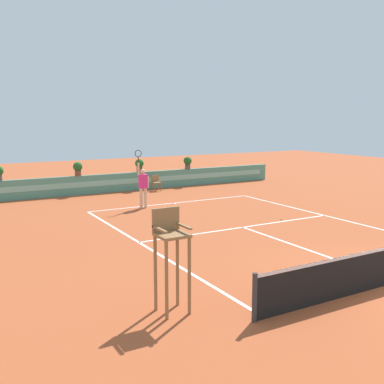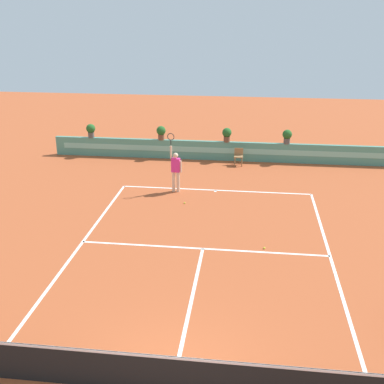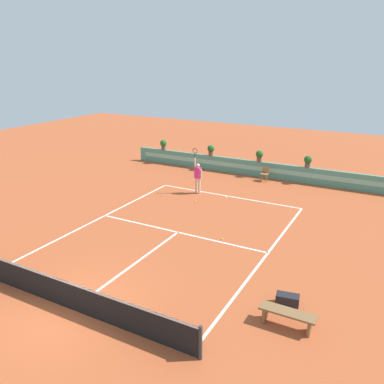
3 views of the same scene
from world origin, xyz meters
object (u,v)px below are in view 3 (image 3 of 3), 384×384
at_px(bench_courtside, 287,315).
at_px(tennis_player, 198,175).
at_px(potted_plant_centre, 259,155).
at_px(potted_plant_left, 211,150).
at_px(potted_plant_far_left, 163,144).
at_px(ball_kid_chair, 265,173).
at_px(tennis_ball_mid_court, 195,201).
at_px(tennis_ball_near_baseline, 222,239).
at_px(potted_plant_right, 308,161).
at_px(gear_bag, 287,300).

xyz_separation_m(bench_courtside, tennis_player, (-7.69, 9.23, 0.67)).
relative_size(potted_plant_centre, potted_plant_left, 1.00).
relative_size(potted_plant_far_left, potted_plant_left, 1.00).
xyz_separation_m(ball_kid_chair, potted_plant_far_left, (-7.89, 0.73, 0.93)).
bearing_deg(potted_plant_far_left, ball_kid_chair, -5.30).
bearing_deg(potted_plant_left, ball_kid_chair, -10.13).
bearing_deg(potted_plant_far_left, tennis_ball_mid_court, -46.44).
xyz_separation_m(ball_kid_chair, tennis_player, (-2.57, -4.12, 0.57)).
height_order(tennis_ball_near_baseline, potted_plant_right, potted_plant_right).
bearing_deg(potted_plant_left, potted_plant_centre, 0.00).
bearing_deg(tennis_player, tennis_ball_near_baseline, -52.80).
bearing_deg(ball_kid_chair, bench_courtside, -69.00).
xyz_separation_m(potted_plant_far_left, potted_plant_centre, (7.24, 0.00, 0.00)).
bearing_deg(potted_plant_right, tennis_ball_mid_court, -125.41).
height_order(tennis_player, potted_plant_left, tennis_player).
distance_m(ball_kid_chair, tennis_player, 4.88).
relative_size(gear_bag, tennis_player, 0.27).
height_order(bench_courtside, tennis_ball_mid_court, bench_courtside).
distance_m(bench_courtside, potted_plant_centre, 15.25).
xyz_separation_m(tennis_player, potted_plant_left, (-1.53, 4.85, 0.36)).
xyz_separation_m(potted_plant_far_left, potted_plant_left, (3.80, 0.00, 0.00)).
bearing_deg(tennis_ball_mid_court, ball_kid_chair, 69.87).
distance_m(tennis_ball_mid_court, potted_plant_far_left, 8.66).
relative_size(bench_courtside, tennis_player, 0.62).
relative_size(tennis_player, potted_plant_left, 3.57).
relative_size(potted_plant_left, potted_plant_right, 1.00).
distance_m(potted_plant_far_left, potted_plant_centre, 7.24).
xyz_separation_m(gear_bag, potted_plant_left, (-8.95, 13.04, 1.23)).
height_order(tennis_ball_near_baseline, tennis_ball_mid_court, same).
height_order(bench_courtside, potted_plant_far_left, potted_plant_far_left).
relative_size(tennis_ball_mid_court, potted_plant_centre, 0.09).
bearing_deg(potted_plant_far_left, potted_plant_centre, 0.00).
bearing_deg(potted_plant_right, potted_plant_far_left, 180.00).
relative_size(ball_kid_chair, tennis_player, 0.33).
xyz_separation_m(ball_kid_chair, potted_plant_centre, (-0.66, 0.73, 0.93)).
distance_m(tennis_player, potted_plant_far_left, 7.21).
height_order(tennis_player, tennis_ball_near_baseline, tennis_player).
bearing_deg(potted_plant_far_left, bench_courtside, -47.24).
bearing_deg(gear_bag, potted_plant_right, 100.64).
bearing_deg(tennis_player, potted_plant_right, 44.29).
xyz_separation_m(tennis_ball_mid_court, potted_plant_centre, (1.35, 6.20, 1.38)).
relative_size(ball_kid_chair, potted_plant_right, 1.17).
xyz_separation_m(gear_bag, tennis_ball_near_baseline, (-3.70, 3.29, -0.15)).
bearing_deg(tennis_ball_near_baseline, ball_kid_chair, 97.29).
distance_m(tennis_ball_near_baseline, potted_plant_far_left, 13.37).
xyz_separation_m(tennis_ball_mid_court, potted_plant_far_left, (-5.89, 6.20, 1.38)).
bearing_deg(tennis_ball_mid_court, potted_plant_far_left, 133.56).
bearing_deg(potted_plant_far_left, gear_bag, -45.66).
bearing_deg(potted_plant_left, tennis_ball_mid_court, -71.34).
xyz_separation_m(gear_bag, tennis_ball_mid_court, (-6.85, 6.84, -0.15)).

